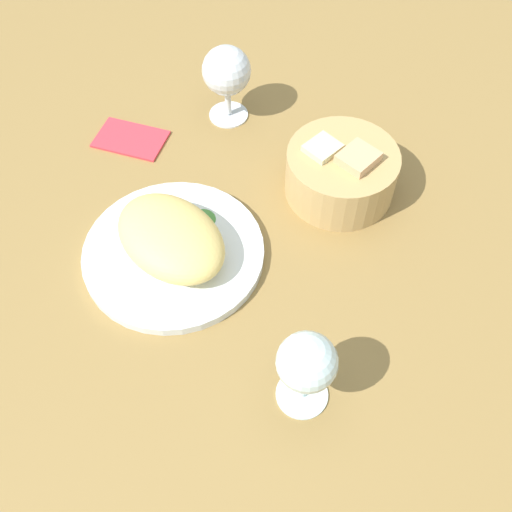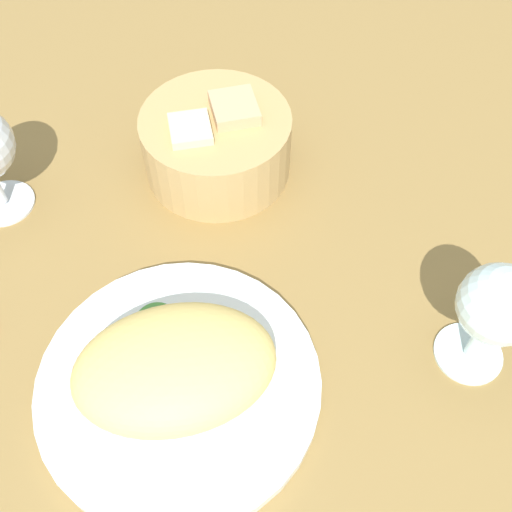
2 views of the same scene
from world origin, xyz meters
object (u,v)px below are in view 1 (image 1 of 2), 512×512
Objects in this scene: bread_basket at (341,172)px; plate at (174,253)px; wine_glass_far at (227,73)px; wine_glass_near at (307,365)px; folded_napkin at (130,138)px.

plate is at bearing -139.89° from bread_basket.
plate is 1.95× the size of wine_glass_far.
plate is 2.02× the size of wine_glass_near.
bread_basket is 33.51cm from wine_glass_near.
bread_basket is at bearing -31.38° from wine_glass_far.
wine_glass_far reaches higher than bread_basket.
wine_glass_near reaches higher than plate.
wine_glass_far reaches higher than folded_napkin.
folded_napkin is at bearing 123.99° from plate.
plate is at bearing -90.36° from wine_glass_far.
wine_glass_near is at bearing -37.47° from plate.
wine_glass_near is at bearing 138.46° from folded_napkin.
bread_basket is 24.08cm from wine_glass_far.
wine_glass_far is at bearing -141.69° from folded_napkin.
folded_napkin is (-13.69, 20.30, -0.30)cm from plate.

